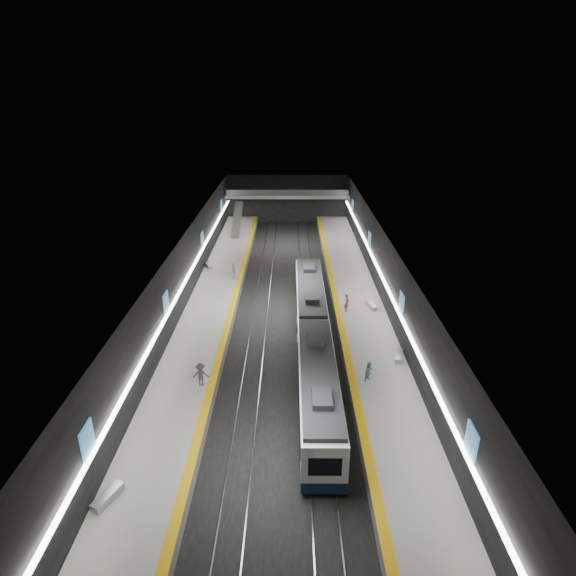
{
  "coord_description": "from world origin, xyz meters",
  "views": [
    {
      "loc": [
        0.59,
        -44.73,
        21.67
      ],
      "look_at": [
        0.31,
        1.16,
        2.2
      ],
      "focal_mm": 30.0,
      "sensor_mm": 36.0,
      "label": 1
    }
  ],
  "objects_px": {
    "passenger_left_a": "(234,271)",
    "bench_left_far": "(208,265)",
    "bench_left_near": "(108,497)",
    "train": "(313,337)",
    "escalator": "(237,219)",
    "bench_right_near": "(399,356)",
    "passenger_right_b": "(369,372)",
    "passenger_right_a": "(347,303)",
    "passenger_left_b": "(201,375)",
    "bench_right_far": "(371,306)"
  },
  "relations": [
    {
      "from": "bench_left_far",
      "to": "passenger_left_b",
      "type": "xyz_separation_m",
      "value": [
        3.46,
        -25.13,
        0.7
      ]
    },
    {
      "from": "train",
      "to": "passenger_right_a",
      "type": "bearing_deg",
      "value": 64.05
    },
    {
      "from": "passenger_right_a",
      "to": "passenger_right_b",
      "type": "xyz_separation_m",
      "value": [
        0.41,
        -11.98,
        -0.15
      ]
    },
    {
      "from": "train",
      "to": "bench_right_near",
      "type": "bearing_deg",
      "value": -11.82
    },
    {
      "from": "bench_left_near",
      "to": "passenger_left_a",
      "type": "xyz_separation_m",
      "value": [
        3.26,
        32.2,
        0.7
      ]
    },
    {
      "from": "train",
      "to": "bench_left_far",
      "type": "bearing_deg",
      "value": 121.18
    },
    {
      "from": "bench_left_far",
      "to": "escalator",
      "type": "bearing_deg",
      "value": 58.3
    },
    {
      "from": "bench_left_near",
      "to": "bench_left_far",
      "type": "bearing_deg",
      "value": 114.97
    },
    {
      "from": "bench_left_near",
      "to": "passenger_left_a",
      "type": "distance_m",
      "value": 32.38
    },
    {
      "from": "escalator",
      "to": "bench_left_near",
      "type": "relative_size",
      "value": 3.99
    },
    {
      "from": "bench_right_far",
      "to": "passenger_right_b",
      "type": "bearing_deg",
      "value": -113.0
    },
    {
      "from": "passenger_left_b",
      "to": "bench_left_far",
      "type": "bearing_deg",
      "value": -85.95
    },
    {
      "from": "bench_left_far",
      "to": "passenger_left_a",
      "type": "relative_size",
      "value": 0.96
    },
    {
      "from": "bench_left_near",
      "to": "bench_left_far",
      "type": "relative_size",
      "value": 1.1
    },
    {
      "from": "bench_right_near",
      "to": "passenger_left_b",
      "type": "xyz_separation_m",
      "value": [
        -15.47,
        -3.85,
        0.69
      ]
    },
    {
      "from": "bench_left_near",
      "to": "passenger_right_a",
      "type": "relative_size",
      "value": 1.09
    },
    {
      "from": "passenger_left_a",
      "to": "bench_left_far",
      "type": "bearing_deg",
      "value": -152.59
    },
    {
      "from": "bench_right_near",
      "to": "passenger_right_b",
      "type": "height_order",
      "value": "passenger_right_b"
    },
    {
      "from": "bench_left_near",
      "to": "passenger_left_a",
      "type": "relative_size",
      "value": 1.06
    },
    {
      "from": "bench_right_near",
      "to": "escalator",
      "type": "bearing_deg",
      "value": 128.66
    },
    {
      "from": "bench_right_far",
      "to": "passenger_right_b",
      "type": "xyz_separation_m",
      "value": [
        -2.15,
        -12.87,
        0.55
      ]
    },
    {
      "from": "bench_right_far",
      "to": "passenger_right_a",
      "type": "distance_m",
      "value": 2.8
    },
    {
      "from": "train",
      "to": "escalator",
      "type": "bearing_deg",
      "value": 105.81
    },
    {
      "from": "escalator",
      "to": "bench_right_far",
      "type": "height_order",
      "value": "escalator"
    },
    {
      "from": "bench_left_far",
      "to": "bench_right_far",
      "type": "relative_size",
      "value": 0.97
    },
    {
      "from": "train",
      "to": "bench_left_near",
      "type": "xyz_separation_m",
      "value": [
        -11.72,
        -16.11,
        -0.95
      ]
    },
    {
      "from": "bench_right_far",
      "to": "passenger_left_b",
      "type": "bearing_deg",
      "value": -150.77
    },
    {
      "from": "bench_left_near",
      "to": "passenger_right_b",
      "type": "height_order",
      "value": "passenger_right_b"
    },
    {
      "from": "passenger_left_b",
      "to": "escalator",
      "type": "bearing_deg",
      "value": -91.73
    },
    {
      "from": "bench_right_far",
      "to": "passenger_right_b",
      "type": "relative_size",
      "value": 1.21
    },
    {
      "from": "escalator",
      "to": "passenger_right_b",
      "type": "distance_m",
      "value": 42.3
    },
    {
      "from": "bench_left_near",
      "to": "bench_left_far",
      "type": "distance_m",
      "value": 35.95
    },
    {
      "from": "bench_right_near",
      "to": "bench_left_far",
      "type": "bearing_deg",
      "value": 145.59
    },
    {
      "from": "passenger_left_b",
      "to": "passenger_left_a",
      "type": "bearing_deg",
      "value": -94.02
    },
    {
      "from": "escalator",
      "to": "bench_right_near",
      "type": "xyz_separation_m",
      "value": [
        16.93,
        -36.77,
        -1.67
      ]
    },
    {
      "from": "train",
      "to": "bench_left_near",
      "type": "relative_size",
      "value": 14.97
    },
    {
      "from": "bench_left_near",
      "to": "bench_right_far",
      "type": "height_order",
      "value": "bench_left_near"
    },
    {
      "from": "passenger_right_a",
      "to": "train",
      "type": "bearing_deg",
      "value": 177.97
    },
    {
      "from": "passenger_right_b",
      "to": "passenger_left_b",
      "type": "distance_m",
      "value": 12.58
    },
    {
      "from": "bench_right_far",
      "to": "passenger_left_b",
      "type": "height_order",
      "value": "passenger_left_b"
    },
    {
      "from": "bench_right_near",
      "to": "passenger_left_b",
      "type": "height_order",
      "value": "passenger_left_b"
    },
    {
      "from": "escalator",
      "to": "bench_left_far",
      "type": "bearing_deg",
      "value": -97.36
    },
    {
      "from": "bench_right_far",
      "to": "passenger_right_a",
      "type": "bearing_deg",
      "value": -174.48
    },
    {
      "from": "passenger_right_a",
      "to": "passenger_left_b",
      "type": "bearing_deg",
      "value": 160.21
    },
    {
      "from": "train",
      "to": "escalator",
      "type": "relative_size",
      "value": 3.76
    },
    {
      "from": "train",
      "to": "passenger_left_a",
      "type": "relative_size",
      "value": 15.83
    },
    {
      "from": "escalator",
      "to": "passenger_right_b",
      "type": "relative_size",
      "value": 5.17
    },
    {
      "from": "bench_right_far",
      "to": "passenger_right_b",
      "type": "height_order",
      "value": "passenger_right_b"
    },
    {
      "from": "train",
      "to": "bench_right_near",
      "type": "distance_m",
      "value": 7.14
    },
    {
      "from": "passenger_right_a",
      "to": "passenger_right_b",
      "type": "height_order",
      "value": "passenger_right_a"
    }
  ]
}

